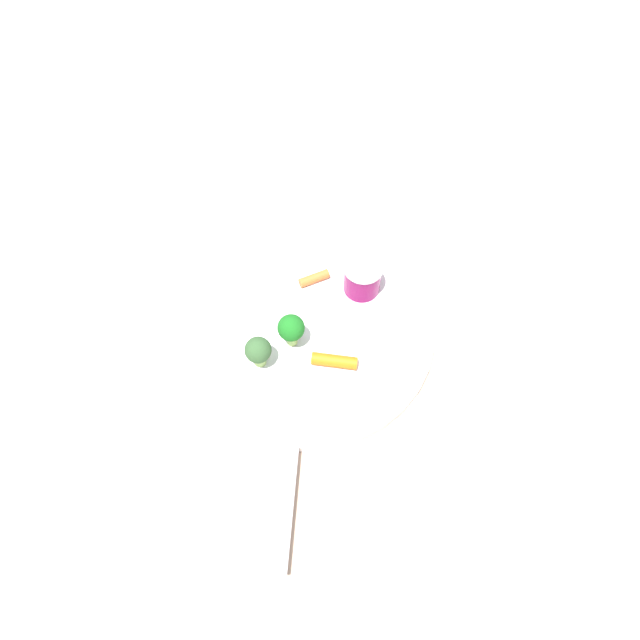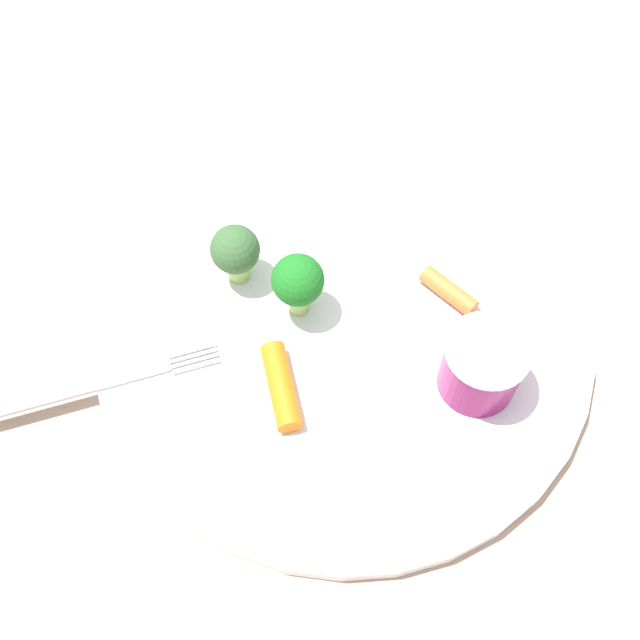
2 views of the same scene
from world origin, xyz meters
name	(u,v)px [view 1 (image 1 of 2)]	position (x,y,z in m)	size (l,w,h in m)	color
ground_plane	(308,331)	(0.00, 0.00, 0.00)	(2.40, 2.40, 0.00)	tan
plate	(308,328)	(0.00, 0.00, 0.01)	(0.30, 0.30, 0.01)	white
sauce_cup	(362,278)	(-0.04, 0.07, 0.03)	(0.05, 0.05, 0.04)	#7A0C4B
broccoli_floret_0	(291,329)	(0.02, -0.02, 0.04)	(0.03, 0.03, 0.05)	#97BF65
broccoli_floret_1	(258,351)	(0.04, -0.06, 0.04)	(0.03, 0.03, 0.04)	#97BD63
carrot_stick_0	(314,278)	(-0.06, 0.02, 0.02)	(0.01, 0.01, 0.04)	orange
carrot_stick_1	(334,361)	(0.06, 0.02, 0.02)	(0.01, 0.01, 0.05)	orange
fork	(294,468)	(0.16, -0.04, 0.01)	(0.19, 0.06, 0.00)	silver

